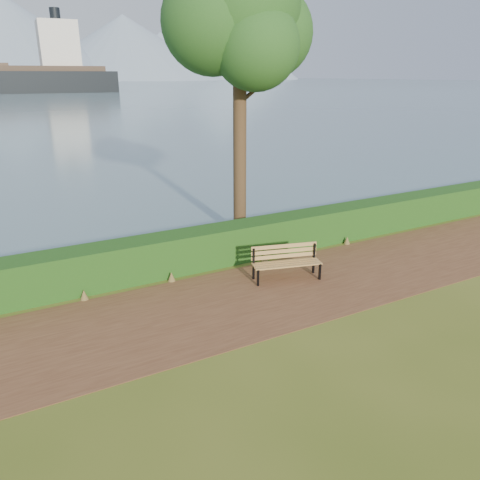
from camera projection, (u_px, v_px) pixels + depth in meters
ground at (251, 305)px, 10.38m from camera, size 140.00×140.00×0.00m
path at (245, 300)px, 10.63m from camera, size 40.00×3.40×0.01m
hedge at (202, 248)px, 12.36m from camera, size 32.00×0.85×1.00m
bench at (286, 260)px, 11.60m from camera, size 1.77×0.92×0.85m
tree at (239, 16)px, 12.81m from camera, size 4.43×3.72×8.53m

